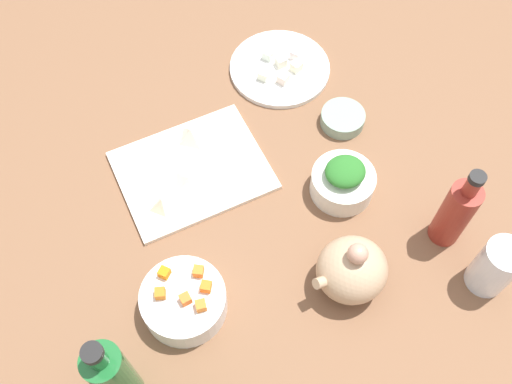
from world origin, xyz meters
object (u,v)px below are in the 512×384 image
at_px(bowl_small_side, 343,119).
at_px(plate_tofu, 280,68).
at_px(bottle_1, 114,376).
at_px(bowl_greens, 342,183).
at_px(cutting_board, 193,170).
at_px(bowl_carrots, 184,302).
at_px(teapot, 352,270).
at_px(drinking_glass_0, 495,267).
at_px(bottle_0, 456,212).

bearing_deg(bowl_small_side, plate_tofu, -76.54).
distance_m(bowl_small_side, bottle_1, 0.71).
relative_size(bowl_greens, bowl_small_side, 1.34).
relative_size(plate_tofu, bowl_greens, 1.81).
distance_m(cutting_board, bowl_carrots, 0.30).
bearing_deg(bottle_1, cutting_board, -129.24).
distance_m(bowl_small_side, teapot, 0.38).
relative_size(bowl_greens, drinking_glass_0, 1.02).
relative_size(teapot, bottle_1, 0.59).
bearing_deg(bowl_greens, drinking_glass_0, 114.65).
height_order(plate_tofu, drinking_glass_0, drinking_glass_0).
bearing_deg(teapot, bottle_0, 179.45).
relative_size(plate_tofu, bowl_carrots, 1.51).
bearing_deg(plate_tofu, bowl_small_side, 103.46).
distance_m(bowl_small_side, drinking_glass_0, 0.44).
distance_m(bowl_carrots, teapot, 0.31).
relative_size(bowl_small_side, bottle_1, 0.38).
bearing_deg(drinking_glass_0, bottle_1, -10.65).
relative_size(plate_tofu, drinking_glass_0, 1.85).
xyz_separation_m(bowl_carrots, bottle_1, (0.15, 0.09, 0.08)).
height_order(bowl_carrots, bottle_1, bottle_1).
bearing_deg(bowl_greens, teapot, 61.62).
distance_m(bottle_0, drinking_glass_0, 0.12).
relative_size(bowl_small_side, teapot, 0.65).
relative_size(plate_tofu, bottle_0, 1.08).
bearing_deg(cutting_board, teapot, 113.47).
height_order(bowl_carrots, drinking_glass_0, drinking_glass_0).
distance_m(cutting_board, plate_tofu, 0.34).
xyz_separation_m(cutting_board, bowl_small_side, (-0.34, 0.04, 0.01)).
height_order(plate_tofu, teapot, teapot).
distance_m(plate_tofu, teapot, 0.54).
relative_size(bowl_greens, bowl_carrots, 0.83).
bearing_deg(bottle_1, bowl_carrots, -149.83).
height_order(bowl_greens, bottle_1, bottle_1).
distance_m(bowl_greens, bottle_0, 0.23).
height_order(bowl_greens, drinking_glass_0, drinking_glass_0).
distance_m(cutting_board, drinking_glass_0, 0.62).
relative_size(plate_tofu, bowl_small_side, 2.42).
height_order(plate_tofu, bottle_0, bottle_0).
height_order(plate_tofu, bowl_carrots, bowl_carrots).
distance_m(bowl_carrots, bottle_1, 0.19).
relative_size(bowl_carrots, drinking_glass_0, 1.22).
height_order(bowl_carrots, bottle_0, bottle_0).
distance_m(bowl_carrots, drinking_glass_0, 0.56).
height_order(teapot, bottle_0, bottle_0).
xyz_separation_m(bowl_carrots, bowl_small_side, (-0.48, -0.22, -0.02)).
relative_size(cutting_board, drinking_glass_0, 2.38).
bearing_deg(teapot, bowl_greens, -118.38).
bearing_deg(bowl_carrots, drinking_glass_0, 157.63).
relative_size(bowl_carrots, bottle_1, 0.62).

